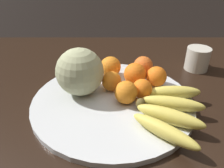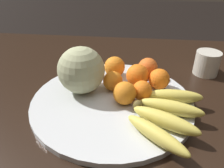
{
  "view_description": "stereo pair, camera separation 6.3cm",
  "coord_description": "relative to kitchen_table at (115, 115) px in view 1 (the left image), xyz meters",
  "views": [
    {
      "loc": [
        -0.01,
        -0.57,
        1.12
      ],
      "look_at": [
        -0.01,
        -0.03,
        0.8
      ],
      "focal_mm": 35.0,
      "sensor_mm": 36.0,
      "label": 1
    },
    {
      "loc": [
        0.05,
        -0.57,
        1.12
      ],
      "look_at": [
        -0.01,
        -0.03,
        0.8
      ],
      "focal_mm": 35.0,
      "sensor_mm": 36.0,
      "label": 2
    }
  ],
  "objects": [
    {
      "name": "melon",
      "position": [
        -0.11,
        0.0,
        0.16
      ],
      "size": [
        0.14,
        0.14,
        0.14
      ],
      "color": "#B2B789",
      "rests_on": "fruit_bowl"
    },
    {
      "name": "orange_side_extra",
      "position": [
        -0.01,
        0.02,
        0.12
      ],
      "size": [
        0.06,
        0.06,
        0.06
      ],
      "color": "orange",
      "rests_on": "fruit_bowl"
    },
    {
      "name": "orange_back_right",
      "position": [
        -0.02,
        0.1,
        0.13
      ],
      "size": [
        0.07,
        0.07,
        0.07
      ],
      "color": "orange",
      "rests_on": "fruit_bowl"
    },
    {
      "name": "orange_front_left",
      "position": [
        0.13,
        0.04,
        0.12
      ],
      "size": [
        0.07,
        0.07,
        0.07
      ],
      "color": "orange",
      "rests_on": "fruit_bowl"
    },
    {
      "name": "fruit_bowl",
      "position": [
        -0.01,
        -0.03,
        0.08
      ],
      "size": [
        0.48,
        0.48,
        0.02
      ],
      "color": "silver",
      "rests_on": "kitchen_table"
    },
    {
      "name": "banana_bunch",
      "position": [
        0.14,
        -0.11,
        0.11
      ],
      "size": [
        0.22,
        0.25,
        0.04
      ],
      "rotation": [
        0.0,
        0.0,
        5.93
      ],
      "color": "brown",
      "rests_on": "fruit_bowl"
    },
    {
      "name": "ceramic_mug",
      "position": [
        0.31,
        0.19,
        0.12
      ],
      "size": [
        0.09,
        0.12,
        0.09
      ],
      "rotation": [
        0.0,
        0.0,
        1.63
      ],
      "color": "beige",
      "rests_on": "kitchen_table"
    },
    {
      "name": "produce_tag",
      "position": [
        0.05,
        0.0,
        0.09
      ],
      "size": [
        0.08,
        0.08,
        0.0
      ],
      "rotation": [
        0.0,
        0.0,
        0.78
      ],
      "color": "white",
      "rests_on": "fruit_bowl"
    },
    {
      "name": "orange_front_right",
      "position": [
        0.03,
        -0.05,
        0.12
      ],
      "size": [
        0.07,
        0.07,
        0.07
      ],
      "color": "orange",
      "rests_on": "fruit_bowl"
    },
    {
      "name": "kitchen_table",
      "position": [
        0.0,
        0.0,
        0.0
      ],
      "size": [
        1.7,
        1.13,
        0.73
      ],
      "color": "black",
      "rests_on": "ground_plane"
    },
    {
      "name": "orange_mid_center",
      "position": [
        0.08,
        -0.03,
        0.12
      ],
      "size": [
        0.06,
        0.06,
        0.06
      ],
      "color": "orange",
      "rests_on": "fruit_bowl"
    },
    {
      "name": "orange_back_left",
      "position": [
        0.06,
        0.05,
        0.13
      ],
      "size": [
        0.07,
        0.07,
        0.07
      ],
      "color": "orange",
      "rests_on": "fruit_bowl"
    },
    {
      "name": "orange_top_small",
      "position": [
        0.1,
        0.11,
        0.13
      ],
      "size": [
        0.07,
        0.07,
        0.07
      ],
      "color": "orange",
      "rests_on": "fruit_bowl"
    }
  ]
}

